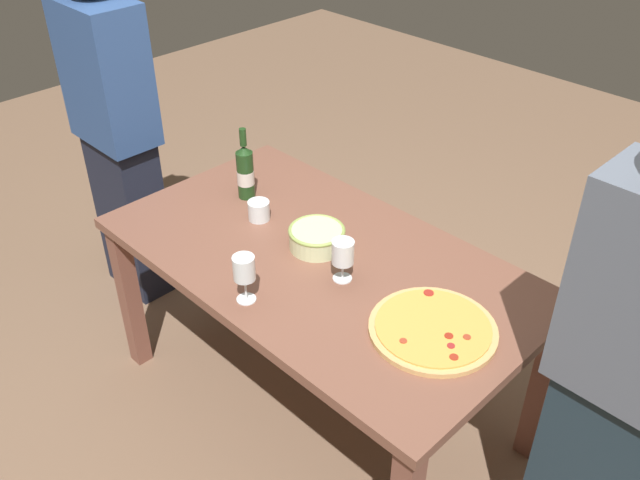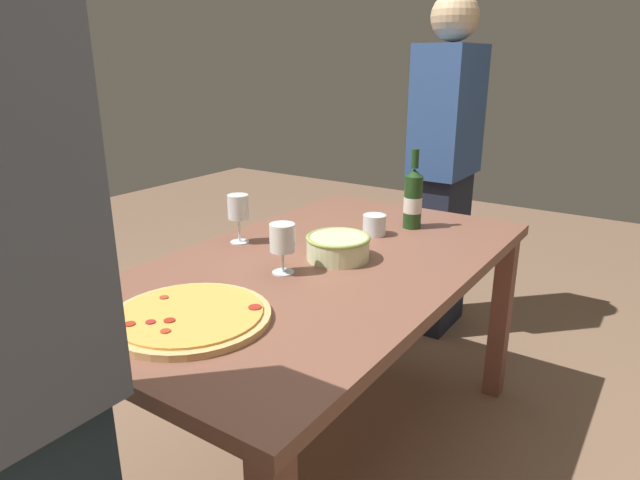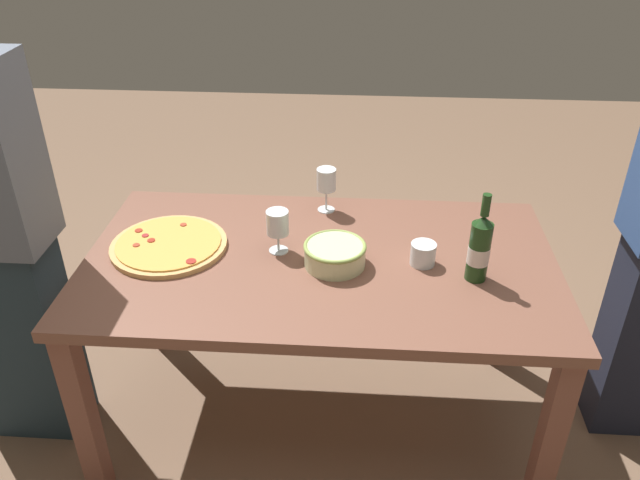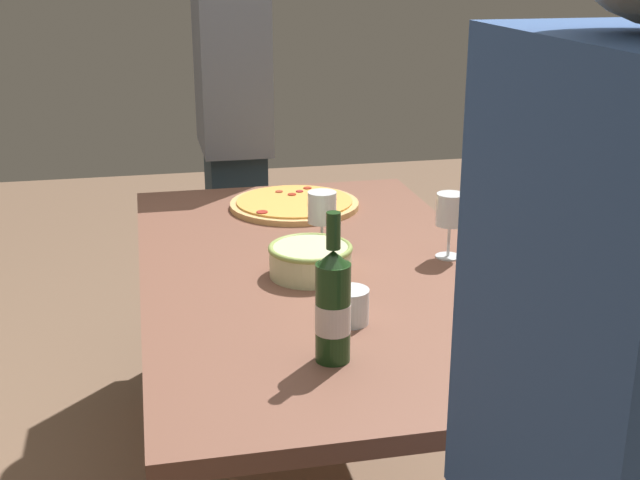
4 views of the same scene
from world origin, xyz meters
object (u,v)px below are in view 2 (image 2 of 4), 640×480
object	(u,v)px
dining_table	(320,288)
person_guest_left	(444,169)
serving_bowl	(338,246)
cup_amber	(374,225)
pizza	(190,316)
wine_bottle	(413,198)
wine_glass_by_bottle	(282,240)
wine_glass_near_pizza	(238,210)

from	to	relation	value
dining_table	person_guest_left	bearing A→B (deg)	3.67
serving_bowl	cup_amber	size ratio (longest dim) A/B	2.46
pizza	person_guest_left	size ratio (longest dim) A/B	0.24
wine_bottle	person_guest_left	bearing A→B (deg)	12.78
wine_glass_by_bottle	cup_amber	world-z (taller)	wine_glass_by_bottle
cup_amber	pizza	bearing A→B (deg)	177.40
pizza	cup_amber	distance (m)	0.88
dining_table	wine_glass_by_bottle	distance (m)	0.25
serving_bowl	wine_glass_near_pizza	distance (m)	0.39
serving_bowl	person_guest_left	xyz separation A→B (m)	(1.17, 0.11, 0.05)
dining_table	cup_amber	xyz separation A→B (m)	(0.34, -0.01, 0.13)
pizza	serving_bowl	bearing A→B (deg)	-6.52
wine_glass_near_pizza	person_guest_left	world-z (taller)	person_guest_left
pizza	person_guest_left	world-z (taller)	person_guest_left
dining_table	wine_bottle	distance (m)	0.56
wine_glass_by_bottle	person_guest_left	distance (m)	1.37
wine_glass_near_pizza	cup_amber	bearing A→B (deg)	-45.30
wine_glass_near_pizza	wine_glass_by_bottle	world-z (taller)	wine_glass_near_pizza
pizza	serving_bowl	size ratio (longest dim) A/B	1.93
pizza	wine_glass_near_pizza	xyz separation A→B (m)	(0.53, 0.31, 0.11)
dining_table	person_guest_left	distance (m)	1.24
cup_amber	dining_table	bearing A→B (deg)	178.59
wine_bottle	wine_glass_by_bottle	bearing A→B (deg)	169.64
wine_bottle	person_guest_left	size ratio (longest dim) A/B	0.18
person_guest_left	wine_glass_near_pizza	bearing A→B (deg)	-15.90
wine_bottle	person_guest_left	distance (m)	0.73
wine_glass_by_bottle	wine_glass_near_pizza	bearing A→B (deg)	65.11
wine_bottle	wine_glass_near_pizza	world-z (taller)	wine_bottle
serving_bowl	pizza	bearing A→B (deg)	173.48
dining_table	cup_amber	distance (m)	0.37
dining_table	cup_amber	bearing A→B (deg)	-1.41
cup_amber	wine_bottle	bearing A→B (deg)	-24.38
wine_glass_by_bottle	person_guest_left	bearing A→B (deg)	1.74
serving_bowl	wine_glass_by_bottle	size ratio (longest dim) A/B	1.35
dining_table	wine_bottle	xyz separation A→B (m)	(0.51, -0.08, 0.21)
pizza	serving_bowl	world-z (taller)	serving_bowl
wine_bottle	serving_bowl	bearing A→B (deg)	174.03
dining_table	cup_amber	world-z (taller)	cup_amber
wine_glass_by_bottle	serving_bowl	bearing A→B (deg)	-19.97
wine_glass_by_bottle	cup_amber	xyz separation A→B (m)	(0.49, -0.05, -0.07)
pizza	wine_glass_by_bottle	distance (m)	0.40
wine_bottle	wine_glass_by_bottle	size ratio (longest dim) A/B	1.95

